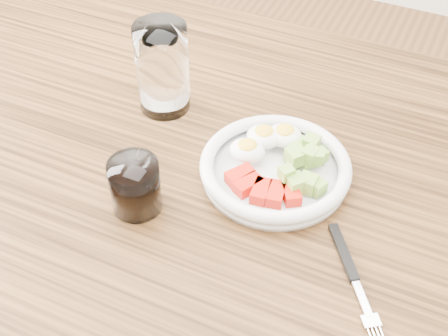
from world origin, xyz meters
The scene contains 5 objects.
dining_table centered at (0.00, 0.00, 0.67)m, with size 1.50×0.90×0.77m.
bowl centered at (0.05, 0.06, 0.79)m, with size 0.21×0.21×0.05m.
fork centered at (0.19, -0.06, 0.77)m, with size 0.12×0.16×0.01m.
water_glass centered at (-0.17, 0.13, 0.84)m, with size 0.08×0.08×0.14m, color white.
coffee_glass centered at (-0.10, -0.08, 0.81)m, with size 0.07×0.07×0.08m.
Camera 1 is at (0.25, -0.54, 1.40)m, focal length 50.00 mm.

